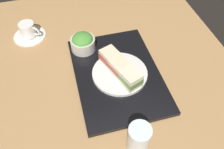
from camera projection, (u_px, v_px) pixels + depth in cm
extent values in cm
cube|color=tan|center=(121.00, 88.00, 90.49)|extent=(140.00, 100.00, 3.00)
cube|color=black|center=(117.00, 74.00, 91.91)|extent=(45.86, 32.42, 1.69)
cylinder|color=silver|center=(120.00, 73.00, 90.33)|extent=(21.38, 21.38, 1.24)
cube|color=#EFE5C1|center=(130.00, 82.00, 85.64)|extent=(8.55, 8.05, 1.80)
cube|color=#669347|center=(131.00, 79.00, 84.04)|extent=(8.80, 8.15, 2.35)
cube|color=#EFE5C1|center=(131.00, 75.00, 82.44)|extent=(8.55, 8.05, 1.80)
cube|color=beige|center=(120.00, 71.00, 89.26)|extent=(8.55, 8.05, 1.53)
cube|color=#B74C42|center=(120.00, 68.00, 87.76)|extent=(8.58, 8.07, 2.36)
cube|color=beige|center=(120.00, 64.00, 86.26)|extent=(8.55, 8.05, 1.53)
cube|color=beige|center=(110.00, 61.00, 92.84)|extent=(8.55, 8.05, 1.37)
cube|color=#B74C42|center=(110.00, 57.00, 91.26)|extent=(8.88, 8.38, 2.74)
cube|color=beige|center=(110.00, 53.00, 89.67)|extent=(8.55, 8.05, 1.37)
cylinder|color=beige|center=(83.00, 44.00, 97.89)|extent=(10.30, 10.30, 5.26)
ellipsoid|color=#4C9338|center=(82.00, 39.00, 95.86)|extent=(8.67, 8.67, 4.77)
cylinder|color=white|center=(30.00, 35.00, 107.26)|extent=(14.51, 14.51, 0.80)
cylinder|color=white|center=(28.00, 29.00, 104.53)|extent=(6.82, 6.82, 6.28)
cylinder|color=#382111|center=(26.00, 24.00, 102.41)|extent=(6.27, 6.27, 0.40)
torus|color=white|center=(35.00, 31.00, 103.65)|extent=(3.14, 3.99, 4.32)
cylinder|color=silver|center=(139.00, 139.00, 69.19)|extent=(6.85, 6.85, 12.13)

